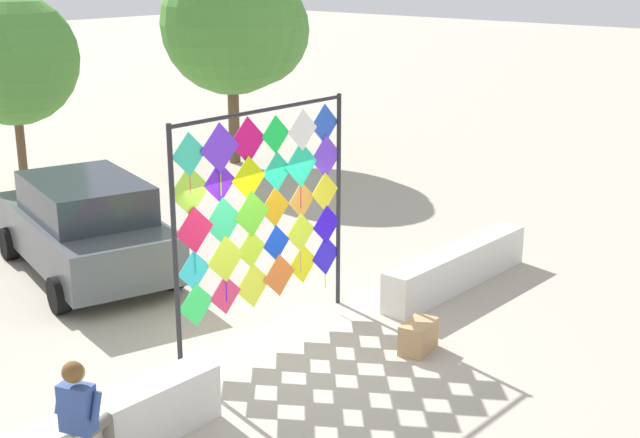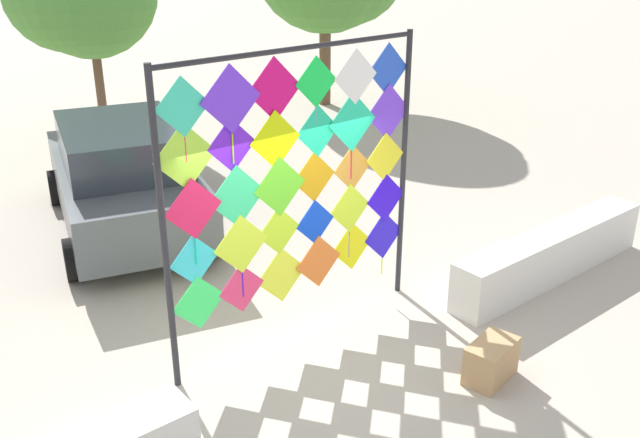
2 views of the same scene
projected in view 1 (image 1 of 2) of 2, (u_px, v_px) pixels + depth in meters
ground at (289, 350)px, 12.56m from camera, size 120.00×120.00×0.00m
plaza_ledge_right at (457, 267)px, 14.90m from camera, size 3.67×0.49×0.69m
kite_display_rack at (264, 206)px, 12.52m from camera, size 3.39×0.08×3.42m
seated_vendor at (84, 412)px, 9.05m from camera, size 0.73×0.59×1.54m
parked_car at (85, 226)px, 15.34m from camera, size 3.10×4.88×1.76m
cardboard_box_large at (418, 336)px, 12.49m from camera, size 0.67×0.48×0.45m
tree_far_right at (4, 61)px, 19.07m from camera, size 3.25×2.91×4.70m
tree_palm_like at (239, 23)px, 23.09m from camera, size 4.06×3.81×5.60m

